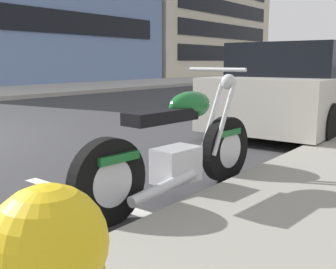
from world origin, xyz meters
name	(u,v)px	position (x,y,z in m)	size (l,w,h in m)	color
sidewalk_far_curb	(122,85)	(12.00, 7.35, 0.07)	(120.00, 5.00, 0.14)	#ADA89E
parking_stall_stripe	(105,202)	(0.00, -4.25, 0.00)	(0.12, 2.20, 0.01)	silver
parked_motorcycle	(178,150)	(0.46, -4.67, 0.43)	(2.13, 0.62, 1.12)	black
parked_car_second_in_row	(300,89)	(4.75, -4.12, 0.70)	(4.33, 1.99, 1.47)	beige
townhouse_mid_block	(167,27)	(25.96, 15.62, 4.11)	(15.21, 12.04, 8.23)	beige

